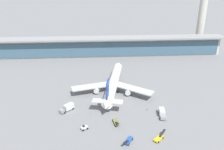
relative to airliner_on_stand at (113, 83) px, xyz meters
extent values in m
plane|color=slate|center=(-0.20, -7.98, -4.83)|extent=(1200.00, 1200.00, 0.00)
cylinder|color=white|center=(0.23, 1.15, 0.02)|extent=(14.38, 48.52, 5.11)
cone|color=white|center=(5.31, 26.92, 0.02)|extent=(5.80, 5.48, 5.01)
cone|color=white|center=(-4.80, -24.37, 0.53)|extent=(5.60, 6.40, 4.60)
cube|color=black|center=(4.74, 24.06, 0.91)|extent=(4.17, 2.82, 0.62)
cube|color=#B7BABF|center=(-11.44, -1.08, -0.88)|extent=(22.73, 11.09, 0.62)
cube|color=#B7BABF|center=(10.17, -5.34, -0.88)|extent=(20.96, 17.79, 0.62)
cylinder|color=silver|center=(-8.94, -2.10, -2.64)|extent=(3.48, 4.17, 2.82)
cylinder|color=silver|center=(7.48, -5.33, -2.64)|extent=(3.48, 4.17, 2.82)
cube|color=#193899|center=(-3.95, -20.02, 6.54)|extent=(1.80, 6.17, 7.93)
cube|color=#B7BABF|center=(-4.12, -20.88, 0.79)|extent=(14.58, 6.53, 0.44)
cylinder|color=black|center=(-3.05, -0.89, -4.21)|extent=(1.28, 1.41, 1.23)
cylinder|color=black|center=(2.48, -1.98, -4.21)|extent=(1.28, 1.41, 1.23)
cylinder|color=black|center=(3.98, 20.17, -4.21)|extent=(1.28, 1.41, 1.23)
cube|color=olive|center=(-1.10, -30.51, -4.08)|extent=(2.53, 5.02, 0.60)
cube|color=black|center=(-0.72, -32.91, -2.99)|extent=(1.51, 4.05, 1.72)
cylinder|color=black|center=(-0.02, -32.04, -4.38)|extent=(0.42, 0.93, 0.90)
cylinder|color=black|center=(-1.66, -32.30, -4.38)|extent=(0.42, 0.93, 0.90)
cylinder|color=black|center=(-0.55, -28.72, -4.38)|extent=(0.42, 0.93, 0.90)
cylinder|color=black|center=(-2.19, -28.98, -4.38)|extent=(0.42, 0.93, 0.90)
cube|color=#234C9E|center=(2.74, -43.08, -4.08)|extent=(4.04, 5.04, 0.60)
cube|color=black|center=(1.48, -45.15, -2.99)|extent=(2.83, 3.84, 1.72)
cylinder|color=black|center=(2.57, -44.94, -4.38)|extent=(0.71, 0.91, 0.90)
cylinder|color=black|center=(1.16, -44.08, -4.38)|extent=(0.71, 0.91, 0.90)
cylinder|color=black|center=(4.32, -42.07, -4.38)|extent=(0.71, 0.91, 0.90)
cylinder|color=black|center=(2.91, -41.21, -4.38)|extent=(0.71, 0.91, 0.90)
cube|color=silver|center=(-14.37, -33.90, -3.93)|extent=(3.16, 2.80, 0.90)
cube|color=black|center=(-14.62, -34.06, -3.13)|extent=(0.97, 0.97, 0.70)
cylinder|color=black|center=(-13.94, -32.76, -4.38)|extent=(0.91, 0.73, 0.90)
cylinder|color=black|center=(-13.16, -33.95, -4.38)|extent=(0.91, 0.73, 0.90)
cylinder|color=black|center=(-15.58, -33.84, -4.38)|extent=(0.91, 0.73, 0.90)
cylinder|color=black|center=(-14.79, -35.03, -4.38)|extent=(0.91, 0.73, 0.90)
cube|color=gray|center=(19.78, -29.51, -3.63)|extent=(2.50, 2.06, 1.50)
cube|color=black|center=(19.68, -30.31, -3.33)|extent=(2.07, 0.36, 0.70)
cube|color=silver|center=(20.26, -25.44, -2.98)|extent=(2.82, 4.84, 2.50)
cylinder|color=black|center=(20.92, -28.84, -4.38)|extent=(0.38, 0.93, 0.90)
cylinder|color=black|center=(18.82, -28.59, -4.38)|extent=(0.38, 0.93, 0.90)
cylinder|color=black|center=(21.48, -24.08, -4.38)|extent=(0.38, 0.93, 0.90)
cylinder|color=black|center=(19.38, -23.83, -4.38)|extent=(0.38, 0.93, 0.90)
cube|color=yellow|center=(14.49, -42.66, -4.08)|extent=(4.69, 4.65, 0.60)
cube|color=black|center=(16.23, -40.96, -2.99)|extent=(3.45, 3.41, 1.72)
cylinder|color=black|center=(15.11, -40.89, -4.38)|extent=(0.84, 0.83, 0.90)
cylinder|color=black|center=(16.27, -42.08, -4.38)|extent=(0.84, 0.83, 0.90)
cylinder|color=black|center=(12.71, -43.25, -4.38)|extent=(0.84, 0.83, 0.90)
cylinder|color=black|center=(13.88, -44.43, -4.38)|extent=(0.84, 0.83, 0.90)
cube|color=gray|center=(-25.21, -20.88, -3.63)|extent=(2.89, 2.91, 1.50)
cube|color=black|center=(-25.79, -21.43, -3.33)|extent=(1.52, 1.58, 0.70)
cube|color=silver|center=(-22.24, -18.05, -2.98)|extent=(4.91, 4.84, 2.50)
cylinder|color=black|center=(-23.90, -21.09, -4.38)|extent=(0.84, 0.82, 0.90)
cylinder|color=black|center=(-25.36, -19.56, -4.38)|extent=(0.84, 0.82, 0.90)
cylinder|color=black|center=(-20.43, -17.78, -4.38)|extent=(0.84, 0.82, 0.90)
cylinder|color=black|center=(-21.89, -16.25, -4.38)|extent=(0.84, 0.82, 0.90)
cube|color=beige|center=(-0.20, 63.88, 2.17)|extent=(180.00, 8.00, 14.00)
cube|color=#3D5B70|center=(-0.20, 59.58, 1.47)|extent=(176.40, 0.50, 11.20)
cube|color=gray|center=(-0.20, 61.88, 9.77)|extent=(183.60, 12.80, 1.20)
cylinder|color=beige|center=(82.72, 83.94, 22.74)|extent=(6.40, 6.40, 55.12)
cone|color=orange|center=(14.48, -20.54, -4.48)|extent=(0.44, 0.44, 0.70)
cube|color=black|center=(14.48, -20.54, -4.81)|extent=(0.62, 0.62, 0.04)
cone|color=orange|center=(0.29, -16.39, -4.48)|extent=(0.44, 0.44, 0.70)
cube|color=black|center=(0.29, -16.39, -4.81)|extent=(0.62, 0.62, 0.04)
camera|label=1|loc=(-8.45, -114.25, 53.10)|focal=37.31mm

